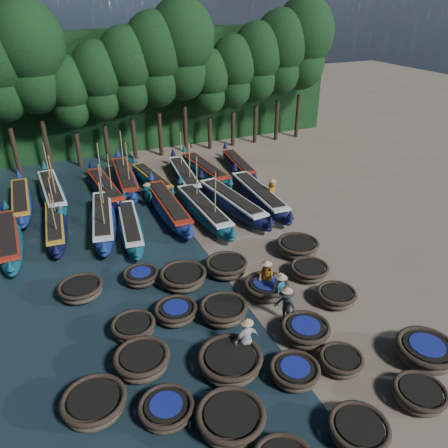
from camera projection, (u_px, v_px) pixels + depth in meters
name	position (u px, v px, depth m)	size (l,w,h in m)	color
ground	(232.00, 285.00, 21.41)	(120.00, 120.00, 0.00)	#7B6B5A
foliage_wall	(120.00, 92.00, 38.02)	(40.00, 3.00, 10.00)	black
coracle_3	(359.00, 430.00, 13.89)	(2.18, 2.18, 0.69)	brown
coracle_4	(420.00, 395.00, 15.15)	(1.86, 1.86, 0.65)	brown
coracle_5	(166.00, 410.00, 14.61)	(2.11, 2.11, 0.65)	brown
coracle_6	(231.00, 419.00, 14.18)	(2.74, 2.74, 0.81)	brown
coracle_7	(295.00, 372.00, 16.04)	(1.88, 1.88, 0.66)	brown
coracle_8	(341.00, 361.00, 16.51)	(1.78, 1.78, 0.66)	brown
coracle_9	(426.00, 351.00, 16.81)	(2.41, 2.41, 0.84)	brown
coracle_10	(95.00, 404.00, 14.77)	(2.40, 2.40, 0.74)	brown
coracle_11	(142.00, 361.00, 16.37)	(2.47, 2.47, 0.85)	brown
coracle_12	(230.00, 362.00, 16.37)	(2.79, 2.79, 0.82)	brown
coracle_13	(305.00, 331.00, 17.90)	(2.05, 2.05, 0.76)	brown
coracle_14	(336.00, 296.00, 19.97)	(1.99, 1.99, 0.71)	brown
coracle_15	(134.00, 328.00, 18.13)	(2.04, 2.04, 0.71)	brown
coracle_16	(176.00, 312.00, 18.99)	(2.03, 2.03, 0.71)	brown
coracle_17	(224.00, 311.00, 18.97)	(2.55, 2.55, 0.83)	brown
coracle_18	(266.00, 288.00, 20.50)	(2.15, 2.15, 0.77)	brown
coracle_19	(309.00, 271.00, 21.84)	(2.35, 2.35, 0.70)	brown
coracle_20	(81.00, 290.00, 20.44)	(2.29, 2.29, 0.71)	brown
coracle_21	(141.00, 276.00, 21.44)	(2.01, 2.01, 0.65)	brown
coracle_22	(183.00, 277.00, 21.22)	(2.55, 2.55, 0.79)	brown
coracle_23	(227.00, 267.00, 22.08)	(2.64, 2.64, 0.77)	brown
coracle_24	(298.00, 247.00, 23.77)	(2.74, 2.74, 0.79)	brown
long_boat_1	(9.00, 239.00, 24.31)	(1.64, 8.03, 1.41)	#10545D
long_boat_2	(55.00, 226.00, 25.74)	(1.76, 7.57, 3.22)	black
long_boat_3	(103.00, 220.00, 26.30)	(2.81, 8.57, 3.68)	navy
long_boat_4	(130.00, 227.00, 25.66)	(2.28, 7.62, 1.35)	#10545D
long_boat_5	(168.00, 207.00, 27.84)	(1.68, 8.94, 1.57)	navy
long_boat_6	(203.00, 210.00, 27.49)	(1.76, 8.75, 3.72)	#10545D
long_boat_7	(232.00, 202.00, 28.42)	(2.62, 8.88, 1.57)	black
long_boat_8	(259.00, 196.00, 29.36)	(1.95, 9.02, 1.59)	black
long_boat_10	(21.00, 201.00, 28.72)	(1.45, 8.15, 1.43)	navy
long_boat_11	(52.00, 192.00, 29.85)	(1.90, 8.82, 3.75)	#10545D
long_boat_12	(105.00, 189.00, 30.49)	(2.07, 8.32, 3.54)	black
long_boat_13	(125.00, 179.00, 32.02)	(2.32, 8.97, 3.82)	navy
long_boat_14	(152.00, 179.00, 32.16)	(2.22, 7.38, 1.31)	#10545D
long_boat_15	(184.00, 176.00, 32.53)	(2.38, 8.40, 3.59)	black
long_boat_16	(205.00, 170.00, 33.68)	(2.12, 8.41, 1.48)	#10545D
long_boat_17	(239.00, 165.00, 34.79)	(2.11, 7.48, 1.32)	black
fisherman_0	(279.00, 287.00, 19.93)	(0.82, 0.64, 1.69)	silver
fisherman_1	(281.00, 288.00, 19.73)	(0.65, 0.54, 1.74)	#185665
fisherman_2	(266.00, 277.00, 20.41)	(0.80, 0.96, 1.96)	#AE6C17
fisherman_3	(286.00, 305.00, 18.65)	(1.02, 1.28, 1.92)	black
fisherman_4	(246.00, 338.00, 16.81)	(1.08, 0.54, 1.98)	silver
fisherman_5	(148.00, 195.00, 28.88)	(0.90, 1.58, 1.82)	#185665
fisherman_6	(272.00, 192.00, 29.10)	(1.03, 0.93, 1.96)	#AE6C17
tree_4	(29.00, 56.00, 31.05)	(5.34, 5.34, 12.58)	black
tree_5	(69.00, 92.00, 33.14)	(3.68, 3.68, 8.68)	black
tree_6	(98.00, 81.00, 33.64)	(4.09, 4.09, 9.65)	black
tree_7	(127.00, 70.00, 34.14)	(4.51, 4.51, 10.63)	black
tree_8	(155.00, 59.00, 34.64)	(4.92, 4.92, 11.60)	black
tree_9	(182.00, 49.00, 35.14)	(5.34, 5.34, 12.58)	black
tree_10	(209.00, 81.00, 37.23)	(3.68, 3.68, 8.68)	black
tree_11	(234.00, 71.00, 37.73)	(4.09, 4.09, 9.65)	black
tree_12	(257.00, 61.00, 38.23)	(4.51, 4.51, 10.63)	black
tree_13	(281.00, 52.00, 38.73)	(4.92, 4.92, 11.60)	black
tree_14	(303.00, 43.00, 39.23)	(5.34, 5.34, 12.58)	black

